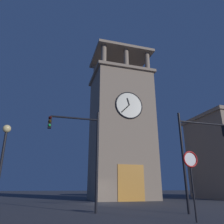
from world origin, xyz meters
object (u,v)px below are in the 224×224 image
at_px(clocktower, 121,130).
at_px(no_horn_sign, 191,165).
at_px(traffic_signal_near, 197,145).
at_px(street_lamp, 3,150).
at_px(traffic_signal_mid, 83,144).

distance_m(clocktower, no_horn_sign, 19.87).
bearing_deg(clocktower, traffic_signal_near, 89.99).
distance_m(traffic_signal_near, street_lamp, 11.72).
height_order(clocktower, street_lamp, clocktower).
bearing_deg(clocktower, street_lamp, 51.57).
distance_m(street_lamp, no_horn_sign, 9.72).
relative_size(clocktower, street_lamp, 4.78).
xyz_separation_m(traffic_signal_mid, no_horn_sign, (-4.47, 4.77, -1.66)).
bearing_deg(traffic_signal_near, street_lamp, -4.34).
distance_m(traffic_signal_mid, no_horn_sign, 6.75).
xyz_separation_m(traffic_signal_near, street_lamp, (11.66, -0.89, -0.69)).
height_order(traffic_signal_mid, no_horn_sign, traffic_signal_mid).
bearing_deg(traffic_signal_mid, street_lamp, 11.87).
relative_size(clocktower, traffic_signal_near, 3.69).
bearing_deg(clocktower, traffic_signal_mid, 62.20).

